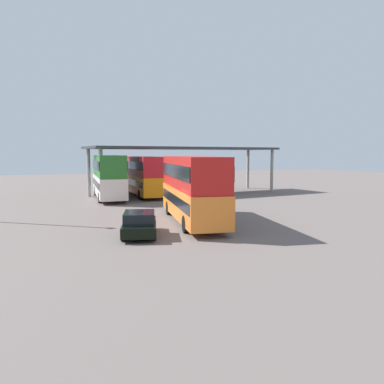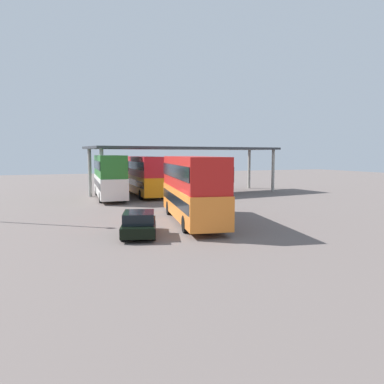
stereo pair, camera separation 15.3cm
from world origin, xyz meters
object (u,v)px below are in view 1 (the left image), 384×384
Objects in this scene: parked_hatchback at (140,224)px; double_decker_mid_row at (143,174)px; double_decker_near_canopy at (108,175)px; double_decker_main at (192,186)px.

double_decker_mid_row reaches higher than parked_hatchback.
parked_hatchback is at bearing 179.93° from double_decker_near_canopy.
double_decker_near_canopy is at bearing 20.46° from double_decker_main.
double_decker_main is 5.46m from parked_hatchback.
double_decker_main is 0.99× the size of double_decker_mid_row.
parked_hatchback is (-4.34, -2.85, -1.70)m from double_decker_main.
double_decker_main is at bearing -165.18° from double_decker_near_canopy.
double_decker_near_canopy is (1.77, 18.40, 1.71)m from parked_hatchback.
double_decker_main is at bearing -39.47° from parked_hatchback.
double_decker_near_canopy is 4.16m from double_decker_mid_row.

